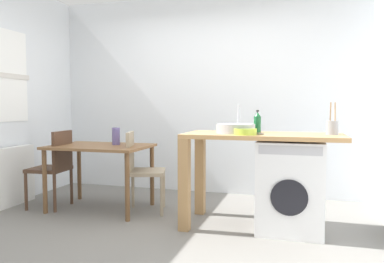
{
  "coord_description": "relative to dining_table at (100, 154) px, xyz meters",
  "views": [
    {
      "loc": [
        1.26,
        -3.19,
        1.17
      ],
      "look_at": [
        0.2,
        0.45,
        0.92
      ],
      "focal_mm": 34.38,
      "sensor_mm": 36.0,
      "label": 1
    }
  ],
  "objects": [
    {
      "name": "washing_machine",
      "position": [
        2.11,
        -0.15,
        -0.21
      ],
      "size": [
        0.6,
        0.61,
        0.86
      ],
      "color": "white",
      "rests_on": "ground_plane"
    },
    {
      "name": "chair_opposite",
      "position": [
        0.48,
        0.03,
        -0.14
      ],
      "size": [
        0.5,
        0.5,
        0.9
      ],
      "rotation": [
        0.0,
        0.0,
        -1.27
      ],
      "color": "gray",
      "rests_on": "ground_plane"
    },
    {
      "name": "sink_basin",
      "position": [
        1.58,
        -0.14,
        0.32
      ],
      "size": [
        0.38,
        0.38,
        0.09
      ],
      "primitive_type": "cylinder",
      "color": "#9EA0A5",
      "rests_on": "kitchen_counter"
    },
    {
      "name": "tap",
      "position": [
        1.58,
        0.04,
        0.42
      ],
      "size": [
        0.02,
        0.02,
        0.28
      ],
      "primitive_type": "cylinder",
      "color": "#B2B2B7",
      "rests_on": "kitchen_counter"
    },
    {
      "name": "dining_table",
      "position": [
        0.0,
        0.0,
        0.0
      ],
      "size": [
        1.1,
        0.76,
        0.74
      ],
      "color": "brown",
      "rests_on": "ground_plane"
    },
    {
      "name": "vase",
      "position": [
        0.15,
        0.1,
        0.2
      ],
      "size": [
        0.09,
        0.09,
        0.2
      ],
      "primitive_type": "cylinder",
      "color": "slate",
      "rests_on": "dining_table"
    },
    {
      "name": "ground_plane",
      "position": [
        0.92,
        -0.53,
        -0.64
      ],
      "size": [
        5.46,
        5.46,
        0.0
      ],
      "primitive_type": "plane",
      "color": "slate"
    },
    {
      "name": "wall_back",
      "position": [
        0.92,
        1.22,
        0.71
      ],
      "size": [
        4.6,
        0.1,
        2.7
      ],
      "primitive_type": "cube",
      "color": "silver",
      "rests_on": "ground_plane"
    },
    {
      "name": "bottle_tall_green",
      "position": [
        1.78,
        0.01,
        0.38
      ],
      "size": [
        0.07,
        0.07,
        0.23
      ],
      "color": "#19592D",
      "rests_on": "kitchen_counter"
    },
    {
      "name": "kitchen_counter",
      "position": [
        1.64,
        -0.14,
        0.12
      ],
      "size": [
        1.5,
        0.68,
        0.92
      ],
      "color": "tan",
      "rests_on": "ground_plane"
    },
    {
      "name": "scissors",
      "position": [
        1.8,
        -0.24,
        0.28
      ],
      "size": [
        0.15,
        0.06,
        0.01
      ],
      "color": "#B2B2B7",
      "rests_on": "kitchen_counter"
    },
    {
      "name": "utensil_crock",
      "position": [
        2.48,
        -0.09,
        0.35
      ],
      "size": [
        0.11,
        0.11,
        0.3
      ],
      "color": "gray",
      "rests_on": "kitchen_counter"
    },
    {
      "name": "radiator",
      "position": [
        -1.1,
        -0.23,
        -0.29
      ],
      "size": [
        0.1,
        0.8,
        0.7
      ],
      "primitive_type": "cube",
      "color": "white",
      "rests_on": "ground_plane"
    },
    {
      "name": "chair_person_seat",
      "position": [
        -0.55,
        -0.09,
        -0.14
      ],
      "size": [
        0.43,
        0.43,
        0.9
      ],
      "rotation": [
        0.0,
        0.0,
        1.65
      ],
      "color": "#4C3323",
      "rests_on": "ground_plane"
    },
    {
      "name": "mixing_bowl",
      "position": [
        1.71,
        -0.34,
        0.31
      ],
      "size": [
        0.21,
        0.21,
        0.06
      ],
      "color": "#A8C63D",
      "rests_on": "kitchen_counter"
    }
  ]
}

